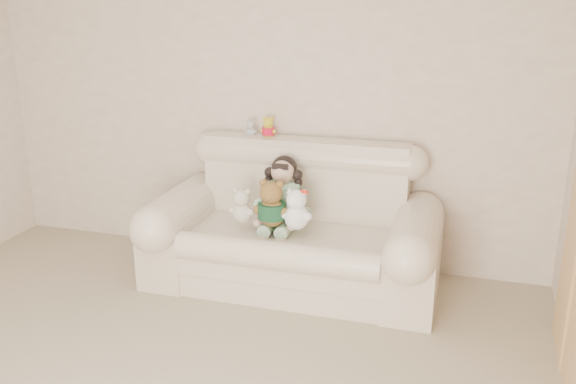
{
  "coord_description": "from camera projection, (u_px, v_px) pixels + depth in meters",
  "views": [
    {
      "loc": [
        1.57,
        -2.02,
        2.05
      ],
      "look_at": [
        0.4,
        1.9,
        0.75
      ],
      "focal_mm": 38.48,
      "sensor_mm": 36.0,
      "label": 1
    }
  ],
  "objects": [
    {
      "name": "wall_back",
      "position": [
        261.0,
        97.0,
        4.78
      ],
      "size": [
        4.5,
        0.0,
        4.5
      ],
      "primitive_type": "plane",
      "rotation": [
        1.57,
        0.0,
        0.0
      ],
      "color": "beige",
      "rests_on": "ground"
    },
    {
      "name": "cream_teddy",
      "position": [
        242.0,
        202.0,
        4.38
      ],
      "size": [
        0.2,
        0.16,
        0.3
      ],
      "primitive_type": null,
      "rotation": [
        0.0,
        0.0,
        -0.07
      ],
      "color": "beige",
      "rests_on": "sofa"
    },
    {
      "name": "white_cat",
      "position": [
        297.0,
        205.0,
        4.25
      ],
      "size": [
        0.27,
        0.25,
        0.35
      ],
      "primitive_type": null,
      "rotation": [
        0.0,
        0.0,
        0.39
      ],
      "color": "white",
      "rests_on": "sofa"
    },
    {
      "name": "seated_child",
      "position": [
        283.0,
        192.0,
        4.49
      ],
      "size": [
        0.36,
        0.42,
        0.54
      ],
      "primitive_type": null,
      "rotation": [
        0.0,
        0.0,
        0.09
      ],
      "color": "#34793B",
      "rests_on": "sofa"
    },
    {
      "name": "brown_teddy",
      "position": [
        272.0,
        199.0,
        4.3
      ],
      "size": [
        0.3,
        0.26,
        0.4
      ],
      "primitive_type": null,
      "rotation": [
        0.0,
        0.0,
        -0.26
      ],
      "color": "brown",
      "rests_on": "sofa"
    },
    {
      "name": "grey_mini_plush",
      "position": [
        251.0,
        127.0,
        4.75
      ],
      "size": [
        0.11,
        0.09,
        0.16
      ],
      "primitive_type": null,
      "rotation": [
        0.0,
        0.0,
        -0.16
      ],
      "color": "#ACACB3",
      "rests_on": "sofa"
    },
    {
      "name": "sofa",
      "position": [
        292.0,
        219.0,
        4.45
      ],
      "size": [
        2.1,
        0.95,
        1.03
      ],
      "primitive_type": null,
      "color": "beige",
      "rests_on": "floor"
    },
    {
      "name": "yellow_mini_bear",
      "position": [
        268.0,
        126.0,
        4.7
      ],
      "size": [
        0.13,
        0.1,
        0.2
      ],
      "primitive_type": null,
      "rotation": [
        0.0,
        0.0,
        -0.05
      ],
      "color": "yellow",
      "rests_on": "sofa"
    }
  ]
}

